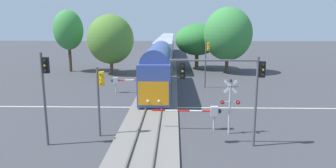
% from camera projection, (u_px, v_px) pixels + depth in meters
% --- Properties ---
extents(ground_plane, '(220.00, 220.00, 0.00)m').
position_uv_depth(ground_plane, '(155.00, 107.00, 28.71)').
color(ground_plane, '#3D3D42').
extents(road_centre_stripe, '(44.00, 0.20, 0.01)m').
position_uv_depth(road_centre_stripe, '(155.00, 107.00, 28.71)').
color(road_centre_stripe, beige).
rests_on(road_centre_stripe, ground).
extents(railway_track, '(4.40, 80.00, 0.32)m').
position_uv_depth(railway_track, '(155.00, 106.00, 28.69)').
color(railway_track, slate).
rests_on(railway_track, ground).
extents(commuter_train, '(3.04, 65.22, 5.16)m').
position_uv_depth(commuter_train, '(165.00, 51.00, 56.76)').
color(commuter_train, '#384C93').
rests_on(commuter_train, railway_track).
extents(crossing_gate_near, '(5.16, 0.40, 1.80)m').
position_uv_depth(crossing_gate_near, '(208.00, 112.00, 22.43)').
color(crossing_gate_near, '#B7B7BC').
rests_on(crossing_gate_near, ground).
extents(crossing_signal_mast, '(1.36, 0.44, 4.05)m').
position_uv_depth(crossing_signal_mast, '(230.00, 101.00, 21.38)').
color(crossing_signal_mast, '#B2B2B7').
rests_on(crossing_signal_mast, ground).
extents(crossing_gate_far, '(5.88, 0.40, 1.80)m').
position_uv_depth(crossing_gate_far, '(121.00, 81.00, 34.43)').
color(crossing_gate_far, '#B7B7BC').
rests_on(crossing_gate_far, ground).
extents(traffic_signal_near_left, '(0.53, 0.38, 6.09)m').
position_uv_depth(traffic_signal_near_left, '(45.00, 85.00, 19.02)').
color(traffic_signal_near_left, '#4C4C51').
rests_on(traffic_signal_near_left, ground).
extents(traffic_signal_near_right, '(5.93, 0.38, 5.85)m').
position_uv_depth(traffic_signal_near_right, '(231.00, 79.00, 18.82)').
color(traffic_signal_near_right, '#4C4C51').
rests_on(traffic_signal_near_right, ground).
extents(traffic_signal_median, '(0.53, 0.38, 4.94)m').
position_uv_depth(traffic_signal_median, '(100.00, 90.00, 20.75)').
color(traffic_signal_median, '#4C4C51').
rests_on(traffic_signal_median, ground).
extents(traffic_signal_far_side, '(0.53, 0.38, 5.87)m').
position_uv_depth(traffic_signal_far_side, '(207.00, 56.00, 36.61)').
color(traffic_signal_far_side, '#4C4C51').
rests_on(traffic_signal_far_side, ground).
extents(elm_centre_background, '(7.49, 7.49, 7.81)m').
position_uv_depth(elm_centre_background, '(197.00, 40.00, 51.96)').
color(elm_centre_background, brown).
rests_on(elm_centre_background, ground).
extents(oak_far_right, '(7.59, 7.59, 10.38)m').
position_uv_depth(oak_far_right, '(228.00, 34.00, 47.55)').
color(oak_far_right, '#4C3828').
rests_on(oak_far_right, ground).
extents(oak_behind_train, '(7.14, 7.14, 9.22)m').
position_uv_depth(oak_behind_train, '(111.00, 39.00, 46.77)').
color(oak_behind_train, brown).
rests_on(oak_behind_train, ground).
extents(pine_left_background, '(4.73, 4.73, 9.98)m').
position_uv_depth(pine_left_background, '(68.00, 30.00, 48.78)').
color(pine_left_background, '#4C3828').
rests_on(pine_left_background, ground).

